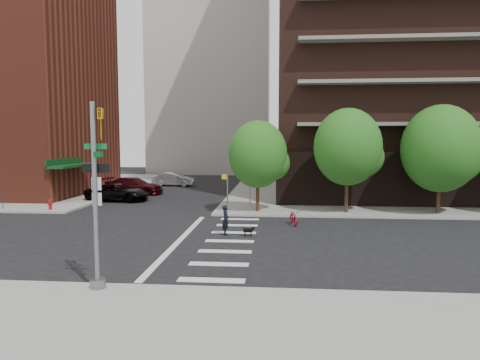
# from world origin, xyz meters

# --- Properties ---
(ground) EXTENTS (120.00, 120.00, 0.00)m
(ground) POSITION_xyz_m (0.00, 0.00, 0.00)
(ground) COLOR black
(ground) RESTS_ON ground
(sidewalk_ne) EXTENTS (39.00, 33.00, 0.15)m
(sidewalk_ne) POSITION_xyz_m (20.50, 23.50, 0.07)
(sidewalk_ne) COLOR gray
(sidewalk_ne) RESTS_ON ground
(sidewalk_nw) EXTENTS (31.00, 33.00, 0.15)m
(sidewalk_nw) POSITION_xyz_m (-24.50, 23.50, 0.07)
(sidewalk_nw) COLOR gray
(sidewalk_nw) RESTS_ON ground
(crosswalk) EXTENTS (3.85, 13.00, 0.01)m
(crosswalk) POSITION_xyz_m (2.21, -0.00, 0.01)
(crosswalk) COLOR silver
(crosswalk) RESTS_ON ground
(tree_a) EXTENTS (4.00, 4.00, 5.90)m
(tree_a) POSITION_xyz_m (4.00, 8.50, 4.04)
(tree_a) COLOR #301E11
(tree_a) RESTS_ON sidewalk_ne
(tree_b) EXTENTS (4.50, 4.50, 6.65)m
(tree_b) POSITION_xyz_m (10.00, 8.50, 4.54)
(tree_b) COLOR #301E11
(tree_b) RESTS_ON sidewalk_ne
(tree_c) EXTENTS (5.00, 5.00, 6.80)m
(tree_c) POSITION_xyz_m (16.00, 8.50, 4.45)
(tree_c) COLOR #301E11
(tree_c) RESTS_ON sidewalk_ne
(traffic_signal) EXTENTS (0.90, 0.75, 6.00)m
(traffic_signal) POSITION_xyz_m (-0.47, -7.49, 2.70)
(traffic_signal) COLOR slate
(traffic_signal) RESTS_ON sidewalk_s
(pedestrian_signal) EXTENTS (2.18, 0.67, 2.60)m
(pedestrian_signal) POSITION_xyz_m (2.32, 7.92, 1.85)
(pedestrian_signal) COLOR slate
(pedestrian_signal) RESTS_ON sidewalk_ne
(fire_hydrant) EXTENTS (0.24, 0.24, 0.73)m
(fire_hydrant) POSITION_xyz_m (-10.50, 7.80, 0.55)
(fire_hydrant) COLOR #A50C0C
(fire_hydrant) RESTS_ON sidewalk_nw
(parking_meter) EXTENTS (0.10, 0.08, 1.32)m
(parking_meter) POSITION_xyz_m (-14.00, 7.80, 0.96)
(parking_meter) COLOR black
(parking_meter) RESTS_ON sidewalk_nw
(parked_car_black) EXTENTS (2.78, 5.35, 1.44)m
(parked_car_black) POSITION_xyz_m (-7.74, 13.43, 0.72)
(parked_car_black) COLOR black
(parked_car_black) RESTS_ON ground
(parked_car_maroon) EXTENTS (2.64, 5.62, 1.59)m
(parked_car_maroon) POSITION_xyz_m (-7.97, 18.06, 0.79)
(parked_car_maroon) COLOR #3F0A11
(parked_car_maroon) RESTS_ON ground
(parked_car_silver) EXTENTS (1.64, 4.57, 1.50)m
(parked_car_silver) POSITION_xyz_m (-6.08, 25.78, 0.75)
(parked_car_silver) COLOR silver
(parked_car_silver) RESTS_ON ground
(scooter) EXTENTS (0.88, 1.79, 0.90)m
(scooter) POSITION_xyz_m (6.30, 4.48, 0.45)
(scooter) COLOR maroon
(scooter) RESTS_ON ground
(dog_walker) EXTENTS (0.59, 0.40, 1.58)m
(dog_walker) POSITION_xyz_m (2.64, 1.40, 0.79)
(dog_walker) COLOR black
(dog_walker) RESTS_ON ground
(dog) EXTENTS (0.58, 0.18, 0.50)m
(dog) POSITION_xyz_m (3.86, 1.21, 0.31)
(dog) COLOR black
(dog) RESTS_ON ground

